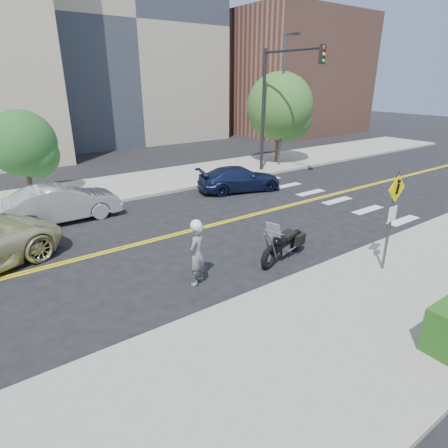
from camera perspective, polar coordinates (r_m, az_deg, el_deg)
ground_plane at (r=14.08m, az=-9.35°, el=-2.09°), size 120.00×120.00×0.00m
sidewalk_near at (r=8.82m, az=14.27°, el=-17.40°), size 60.00×5.00×0.15m
sidewalk_far at (r=20.72m, az=-18.78°, el=4.85°), size 60.00×5.00×0.15m
building_mid at (r=40.33m, az=-17.59°, el=26.67°), size 18.00×14.00×20.00m
building_right at (r=44.75m, az=10.01°, el=21.47°), size 14.00×12.00×12.00m
lamp_post at (r=25.34m, az=8.82°, el=17.87°), size 0.16×0.16×8.00m
traffic_light at (r=22.91m, az=7.69°, el=18.91°), size 0.28×4.50×7.00m
pedestrian_sign at (r=11.70m, az=24.25°, el=1.70°), size 0.78×0.08×3.00m
motorcyclist at (r=10.50m, az=-4.16°, el=-4.36°), size 0.80×0.73×1.95m
motorcycle at (r=12.20m, az=9.07°, el=-2.08°), size 2.49×1.36×1.45m
parked_car_silver at (r=16.70m, az=-23.55°, el=2.91°), size 4.61×1.61×1.52m
parked_car_blue at (r=19.74m, az=2.38°, el=6.90°), size 4.73×2.91×1.28m
tree_far_a at (r=20.31m, az=-28.37°, el=10.73°), size 3.10×3.10×4.24m
tree_far_b at (r=26.17m, az=8.47°, el=17.30°), size 4.36×4.36×6.03m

